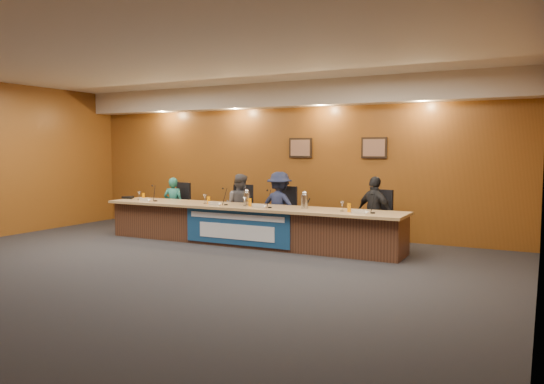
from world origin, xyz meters
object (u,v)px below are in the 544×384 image
(banner, at_px, (236,227))
(office_chair_d, at_px, (376,223))
(panelist_c, at_px, (280,206))
(office_chair_c, at_px, (282,216))
(carafe_mid, at_px, (247,199))
(speakerphone, at_px, (129,197))
(panelist_b, at_px, (240,206))
(carafe_right, at_px, (305,202))
(office_chair_b, at_px, (242,214))
(panelist_d, at_px, (375,213))
(office_chair_a, at_px, (176,209))
(dais_body, at_px, (247,226))
(panelist_a, at_px, (173,204))

(banner, height_order, office_chair_d, banner)
(panelist_c, xyz_separation_m, office_chair_d, (1.94, 0.10, -0.21))
(office_chair_c, relative_size, carafe_mid, 1.95)
(office_chair_c, height_order, office_chair_d, same)
(speakerphone, bearing_deg, panelist_b, 13.93)
(banner, bearing_deg, carafe_right, 19.01)
(office_chair_b, bearing_deg, carafe_right, -46.42)
(panelist_d, xyz_separation_m, carafe_right, (-1.12, -0.62, 0.21))
(carafe_mid, bearing_deg, office_chair_b, 126.86)
(office_chair_a, relative_size, carafe_right, 1.91)
(office_chair_a, relative_size, office_chair_b, 1.00)
(carafe_mid, relative_size, speakerphone, 0.77)
(dais_body, distance_m, panelist_a, 2.35)
(panelist_b, bearing_deg, dais_body, 128.84)
(carafe_mid, bearing_deg, carafe_right, -2.54)
(panelist_b, distance_m, office_chair_d, 2.86)
(panelist_c, height_order, office_chair_a, panelist_c)
(office_chair_b, bearing_deg, panelist_a, 159.50)
(office_chair_c, xyz_separation_m, office_chair_d, (1.94, 0.00, 0.00))
(office_chair_b, bearing_deg, speakerphone, 172.27)
(panelist_a, distance_m, panelist_b, 1.71)
(dais_body, distance_m, office_chair_b, 0.91)
(panelist_a, bearing_deg, panelist_b, 160.98)
(office_chair_c, height_order, carafe_mid, carafe_mid)
(panelist_b, relative_size, office_chair_d, 2.74)
(dais_body, xyz_separation_m, panelist_c, (0.38, 0.62, 0.34))
(panelist_c, relative_size, speakerphone, 4.31)
(speakerphone, bearing_deg, office_chair_d, 7.58)
(carafe_right, bearing_deg, office_chair_a, 168.16)
(panelist_b, distance_m, carafe_right, 1.86)
(panelist_b, height_order, office_chair_c, panelist_b)
(panelist_c, bearing_deg, banner, 72.77)
(panelist_c, distance_m, carafe_right, 1.04)
(panelist_d, xyz_separation_m, office_chair_b, (-2.85, 0.10, -0.19))
(office_chair_c, bearing_deg, panelist_c, -81.88)
(carafe_right, bearing_deg, speakerphone, 179.76)
(dais_body, relative_size, office_chair_a, 12.50)
(office_chair_a, xyz_separation_m, carafe_mid, (2.21, -0.67, 0.39))
(panelist_c, height_order, carafe_mid, panelist_c)
(panelist_d, bearing_deg, panelist_a, 22.10)
(office_chair_d, bearing_deg, dais_body, -150.01)
(panelist_c, relative_size, carafe_right, 5.49)
(banner, relative_size, carafe_mid, 8.92)
(panelist_b, relative_size, carafe_mid, 5.33)
(panelist_d, height_order, office_chair_a, panelist_d)
(banner, xyz_separation_m, office_chair_d, (2.31, 1.13, 0.10))
(office_chair_b, relative_size, carafe_mid, 1.95)
(panelist_a, relative_size, carafe_mid, 4.88)
(panelist_a, height_order, office_chair_d, panelist_a)
(dais_body, height_order, carafe_right, carafe_right)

